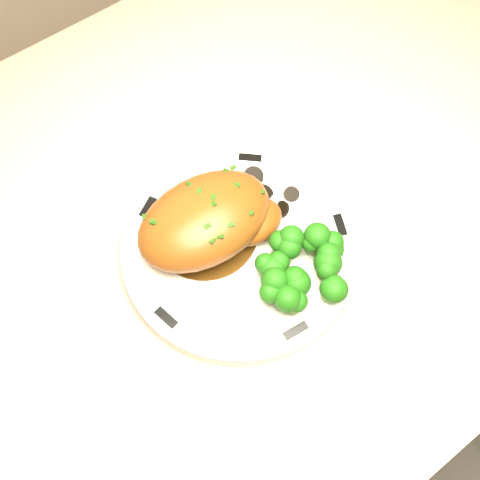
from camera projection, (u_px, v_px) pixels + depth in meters
counter at (138, 383)px, 1.04m from camera, size 2.17×0.72×1.06m
plate at (240, 248)px, 0.62m from camera, size 0.32×0.32×0.02m
rim_accent_0 at (250, 158)px, 0.66m from camera, size 0.02×0.02×0.00m
rim_accent_1 at (148, 207)px, 0.63m from camera, size 0.03×0.02×0.00m
rim_accent_2 at (166, 318)px, 0.58m from camera, size 0.01×0.03×0.00m
rim_accent_3 at (296, 331)px, 0.57m from camera, size 0.03×0.01×0.00m
rim_accent_4 at (340, 225)px, 0.63m from camera, size 0.02×0.03×0.00m
gravy_pool at (206, 233)px, 0.62m from camera, size 0.11×0.11×0.00m
chicken_breast at (210, 220)px, 0.60m from camera, size 0.15×0.10×0.06m
mushroom_pile at (255, 203)px, 0.63m from camera, size 0.08×0.06×0.02m
broccoli_florets at (304, 268)px, 0.58m from camera, size 0.10×0.09×0.04m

